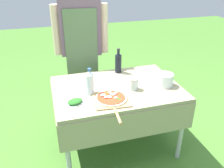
# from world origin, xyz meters

# --- Properties ---
(ground_plane) EXTENTS (12.00, 12.00, 0.00)m
(ground_plane) POSITION_xyz_m (0.00, 0.00, 0.00)
(ground_plane) COLOR #477A2D
(prep_table) EXTENTS (1.27, 0.89, 0.75)m
(prep_table) POSITION_xyz_m (0.00, 0.00, 0.66)
(prep_table) COLOR gray
(prep_table) RESTS_ON ground
(person_cook) EXTENTS (0.65, 0.27, 1.74)m
(person_cook) POSITION_xyz_m (-0.22, 0.75, 1.02)
(person_cook) COLOR #70604C
(person_cook) RESTS_ON ground
(pizza_on_peel) EXTENTS (0.34, 0.55, 0.05)m
(pizza_on_peel) POSITION_xyz_m (-0.13, -0.24, 0.76)
(pizza_on_peel) COLOR tan
(pizza_on_peel) RESTS_ON prep_table
(oil_bottle) EXTENTS (0.07, 0.07, 0.28)m
(oil_bottle) POSITION_xyz_m (0.12, 0.34, 0.86)
(oil_bottle) COLOR black
(oil_bottle) RESTS_ON prep_table
(water_bottle) EXTENTS (0.08, 0.08, 0.26)m
(water_bottle) POSITION_xyz_m (-0.28, -0.06, 0.87)
(water_bottle) COLOR silver
(water_bottle) RESTS_ON prep_table
(herb_container) EXTENTS (0.19, 0.17, 0.04)m
(herb_container) POSITION_xyz_m (-0.45, -0.20, 0.76)
(herb_container) COLOR silver
(herb_container) RESTS_ON prep_table
(mixing_tub) EXTENTS (0.16, 0.16, 0.13)m
(mixing_tub) POSITION_xyz_m (0.48, -0.10, 0.81)
(mixing_tub) COLOR silver
(mixing_tub) RESTS_ON prep_table
(sauce_jar) EXTENTS (0.09, 0.09, 0.12)m
(sauce_jar) POSITION_xyz_m (0.14, -0.09, 0.80)
(sauce_jar) COLOR silver
(sauce_jar) RESTS_ON prep_table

